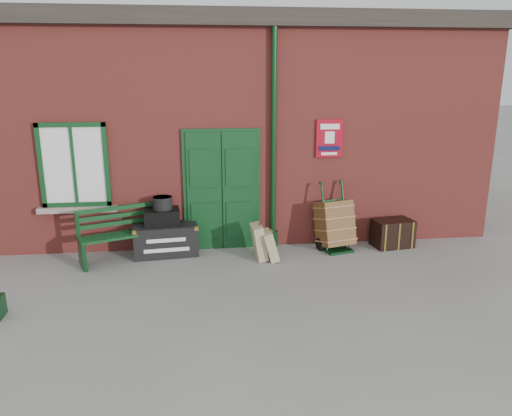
{
  "coord_description": "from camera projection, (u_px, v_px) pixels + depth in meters",
  "views": [
    {
      "loc": [
        -0.73,
        -7.53,
        3.24
      ],
      "look_at": [
        0.23,
        0.6,
        1.0
      ],
      "focal_mm": 35.0,
      "sensor_mm": 36.0,
      "label": 1
    }
  ],
  "objects": [
    {
      "name": "strongbox",
      "position": [
        162.0,
        217.0,
        9.0
      ],
      "size": [
        0.67,
        0.52,
        0.28
      ],
      "primitive_type": "cube",
      "rotation": [
        0.0,
        0.0,
        0.1
      ],
      "color": "black",
      "rests_on": "houdini_trunk"
    },
    {
      "name": "hatbox",
      "position": [
        163.0,
        203.0,
        8.93
      ],
      "size": [
        0.37,
        0.37,
        0.23
      ],
      "primitive_type": "cylinder",
      "rotation": [
        0.0,
        0.0,
        0.1
      ],
      "color": "black",
      "rests_on": "strongbox"
    },
    {
      "name": "houdini_trunk",
      "position": [
        166.0,
        239.0,
        9.12
      ],
      "size": [
        1.2,
        0.74,
        0.57
      ],
      "primitive_type": "cube",
      "rotation": [
        0.0,
        0.0,
        0.1
      ],
      "color": "black",
      "rests_on": "ground"
    },
    {
      "name": "station_building",
      "position": [
        230.0,
        123.0,
        10.92
      ],
      "size": [
        10.3,
        4.3,
        4.36
      ],
      "color": "#A33B34",
      "rests_on": "ground"
    },
    {
      "name": "porter_trolley",
      "position": [
        335.0,
        224.0,
        9.32
      ],
      "size": [
        0.75,
        0.78,
        1.25
      ],
      "rotation": [
        0.0,
        0.0,
        0.26
      ],
      "color": "black",
      "rests_on": "ground"
    },
    {
      "name": "suitcase_back",
      "position": [
        259.0,
        242.0,
        8.87
      ],
      "size": [
        0.3,
        0.46,
        0.64
      ],
      "primitive_type": "cube",
      "rotation": [
        0.0,
        -0.16,
        0.07
      ],
      "color": "tan",
      "rests_on": "ground"
    },
    {
      "name": "ground",
      "position": [
        246.0,
        277.0,
        8.15
      ],
      "size": [
        80.0,
        80.0,
        0.0
      ],
      "primitive_type": "plane",
      "color": "gray",
      "rests_on": "ground"
    },
    {
      "name": "suitcase_front",
      "position": [
        270.0,
        245.0,
        8.81
      ],
      "size": [
        0.32,
        0.42,
        0.55
      ],
      "primitive_type": "cube",
      "rotation": [
        0.0,
        -0.27,
        0.07
      ],
      "color": "tan",
      "rests_on": "ground"
    },
    {
      "name": "dark_trunk",
      "position": [
        392.0,
        233.0,
        9.52
      ],
      "size": [
        0.79,
        0.58,
        0.53
      ],
      "primitive_type": "cube",
      "rotation": [
        0.0,
        0.0,
        0.15
      ],
      "color": "black",
      "rests_on": "ground"
    },
    {
      "name": "bench",
      "position": [
        125.0,
        232.0,
        8.82
      ],
      "size": [
        1.66,
        1.05,
        0.99
      ],
      "rotation": [
        0.0,
        0.0,
        0.38
      ],
      "color": "#103A19",
      "rests_on": "ground"
    }
  ]
}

